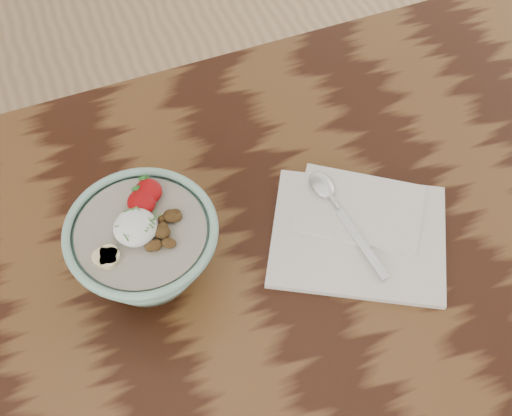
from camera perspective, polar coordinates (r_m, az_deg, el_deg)
The scene contains 4 objects.
table at distance 97.87cm, azimuth -8.08°, elevation -13.50°, with size 160.00×90.00×75.00cm.
breakfast_bowl at distance 88.74cm, azimuth -8.90°, elevation -3.09°, with size 18.62×18.62×12.49cm.
napkin at distance 96.72cm, azimuth 8.21°, elevation -1.74°, with size 29.03×27.25×1.41cm.
spoon at distance 97.58cm, azimuth 6.04°, elevation 0.74°, with size 4.20×18.86×0.98cm.
Camera 1 is at (0.59, -36.16, 156.65)cm, focal length 50.00 mm.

